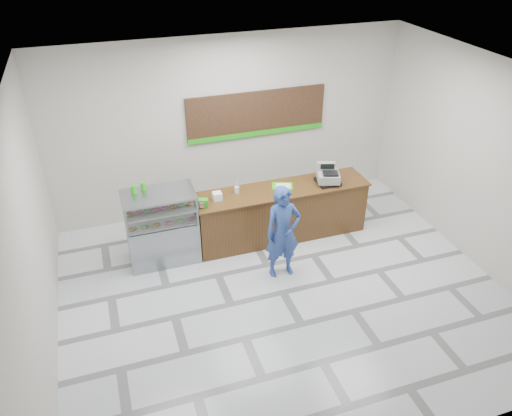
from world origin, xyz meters
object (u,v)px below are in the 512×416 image
object	(u,v)px
cash_register	(328,176)
serving_tray	(282,186)
sales_counter	(281,213)
display_case	(162,227)
customer	(283,232)

from	to	relation	value
cash_register	serving_tray	bearing A→B (deg)	-170.36
sales_counter	cash_register	world-z (taller)	cash_register
display_case	serving_tray	distance (m)	2.28
display_case	customer	xyz separation A→B (m)	(1.84, -1.05, 0.15)
display_case	serving_tray	world-z (taller)	display_case
cash_register	customer	xyz separation A→B (m)	(-1.26, -0.99, -0.34)
serving_tray	customer	world-z (taller)	customer
cash_register	sales_counter	bearing A→B (deg)	-166.11
customer	sales_counter	bearing A→B (deg)	69.67
customer	display_case	bearing A→B (deg)	149.90
sales_counter	serving_tray	world-z (taller)	serving_tray
sales_counter	customer	distance (m)	1.16
display_case	cash_register	distance (m)	3.14
display_case	serving_tray	size ratio (longest dim) A/B	3.01
sales_counter	cash_register	bearing A→B (deg)	-4.04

